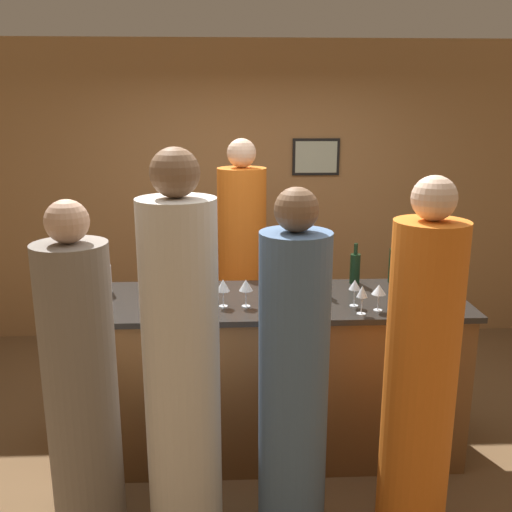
{
  "coord_description": "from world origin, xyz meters",
  "views": [
    {
      "loc": [
        -0.2,
        -3.37,
        2.19
      ],
      "look_at": [
        -0.05,
        0.1,
        1.29
      ],
      "focal_mm": 40.0,
      "sensor_mm": 36.0,
      "label": 1
    }
  ],
  "objects_px": {
    "wine_bottle_1": "(318,274)",
    "wine_bottle_0": "(394,265)",
    "guest_0": "(182,371)",
    "guest_3": "(81,392)",
    "guest_1": "(420,382)",
    "wine_bottle_2": "(355,268)",
    "bartender": "(242,275)",
    "guest_2": "(293,384)",
    "ice_bucket": "(100,279)"
  },
  "relations": [
    {
      "from": "guest_1",
      "to": "wine_bottle_2",
      "type": "xyz_separation_m",
      "value": [
        -0.09,
        1.15,
        0.26
      ]
    },
    {
      "from": "guest_3",
      "to": "wine_bottle_2",
      "type": "bearing_deg",
      "value": 34.15
    },
    {
      "from": "guest_3",
      "to": "wine_bottle_0",
      "type": "relative_size",
      "value": 5.78
    },
    {
      "from": "guest_3",
      "to": "wine_bottle_2",
      "type": "relative_size",
      "value": 6.46
    },
    {
      "from": "guest_0",
      "to": "guest_2",
      "type": "bearing_deg",
      "value": 1.94
    },
    {
      "from": "guest_0",
      "to": "wine_bottle_2",
      "type": "height_order",
      "value": "guest_0"
    },
    {
      "from": "guest_0",
      "to": "guest_3",
      "type": "distance_m",
      "value": 0.52
    },
    {
      "from": "wine_bottle_1",
      "to": "bartender",
      "type": "bearing_deg",
      "value": 119.77
    },
    {
      "from": "guest_1",
      "to": "ice_bucket",
      "type": "height_order",
      "value": "guest_1"
    },
    {
      "from": "bartender",
      "to": "guest_1",
      "type": "relative_size",
      "value": 1.04
    },
    {
      "from": "guest_2",
      "to": "wine_bottle_0",
      "type": "bearing_deg",
      "value": 54.1
    },
    {
      "from": "bartender",
      "to": "wine_bottle_0",
      "type": "relative_size",
      "value": 6.38
    },
    {
      "from": "wine_bottle_1",
      "to": "wine_bottle_2",
      "type": "distance_m",
      "value": 0.34
    },
    {
      "from": "guest_1",
      "to": "bartender",
      "type": "bearing_deg",
      "value": 115.24
    },
    {
      "from": "guest_1",
      "to": "ice_bucket",
      "type": "bearing_deg",
      "value": 150.09
    },
    {
      "from": "bartender",
      "to": "wine_bottle_0",
      "type": "height_order",
      "value": "bartender"
    },
    {
      "from": "wine_bottle_2",
      "to": "guest_1",
      "type": "bearing_deg",
      "value": -85.52
    },
    {
      "from": "wine_bottle_0",
      "to": "wine_bottle_2",
      "type": "xyz_separation_m",
      "value": [
        -0.27,
        -0.01,
        -0.02
      ]
    },
    {
      "from": "wine_bottle_0",
      "to": "wine_bottle_2",
      "type": "height_order",
      "value": "wine_bottle_0"
    },
    {
      "from": "bartender",
      "to": "wine_bottle_1",
      "type": "height_order",
      "value": "bartender"
    },
    {
      "from": "bartender",
      "to": "guest_0",
      "type": "relative_size",
      "value": 0.97
    },
    {
      "from": "guest_3",
      "to": "wine_bottle_1",
      "type": "relative_size",
      "value": 5.83
    },
    {
      "from": "guest_2",
      "to": "guest_1",
      "type": "bearing_deg",
      "value": -5.43
    },
    {
      "from": "guest_3",
      "to": "ice_bucket",
      "type": "distance_m",
      "value": 1.0
    },
    {
      "from": "guest_0",
      "to": "guest_3",
      "type": "xyz_separation_m",
      "value": [
        -0.5,
        0.03,
        -0.12
      ]
    },
    {
      "from": "guest_0",
      "to": "wine_bottle_0",
      "type": "distance_m",
      "value": 1.77
    },
    {
      "from": "guest_1",
      "to": "wine_bottle_2",
      "type": "distance_m",
      "value": 1.18
    },
    {
      "from": "guest_1",
      "to": "wine_bottle_1",
      "type": "xyz_separation_m",
      "value": [
        -0.37,
        0.96,
        0.27
      ]
    },
    {
      "from": "guest_1",
      "to": "ice_bucket",
      "type": "relative_size",
      "value": 10.73
    },
    {
      "from": "guest_1",
      "to": "wine_bottle_2",
      "type": "bearing_deg",
      "value": 94.48
    },
    {
      "from": "guest_1",
      "to": "wine_bottle_0",
      "type": "height_order",
      "value": "guest_1"
    },
    {
      "from": "wine_bottle_0",
      "to": "ice_bucket",
      "type": "height_order",
      "value": "wine_bottle_0"
    },
    {
      "from": "guest_0",
      "to": "wine_bottle_1",
      "type": "height_order",
      "value": "guest_0"
    },
    {
      "from": "guest_1",
      "to": "wine_bottle_0",
      "type": "relative_size",
      "value": 6.14
    },
    {
      "from": "guest_2",
      "to": "wine_bottle_1",
      "type": "height_order",
      "value": "guest_2"
    },
    {
      "from": "ice_bucket",
      "to": "bartender",
      "type": "bearing_deg",
      "value": 39.37
    },
    {
      "from": "guest_2",
      "to": "wine_bottle_0",
      "type": "height_order",
      "value": "guest_2"
    },
    {
      "from": "wine_bottle_0",
      "to": "wine_bottle_2",
      "type": "relative_size",
      "value": 1.12
    },
    {
      "from": "bartender",
      "to": "wine_bottle_1",
      "type": "distance_m",
      "value": 0.98
    },
    {
      "from": "guest_0",
      "to": "bartender",
      "type": "bearing_deg",
      "value": 79.3
    },
    {
      "from": "wine_bottle_1",
      "to": "wine_bottle_0",
      "type": "bearing_deg",
      "value": 20.25
    },
    {
      "from": "wine_bottle_0",
      "to": "ice_bucket",
      "type": "bearing_deg",
      "value": -175.85
    },
    {
      "from": "bartender",
      "to": "wine_bottle_2",
      "type": "bearing_deg",
      "value": 139.7
    },
    {
      "from": "guest_3",
      "to": "wine_bottle_2",
      "type": "xyz_separation_m",
      "value": [
        1.58,
        1.07,
        0.32
      ]
    },
    {
      "from": "guest_1",
      "to": "guest_2",
      "type": "relative_size",
      "value": 1.03
    },
    {
      "from": "guest_0",
      "to": "wine_bottle_1",
      "type": "xyz_separation_m",
      "value": [
        0.8,
        0.92,
        0.21
      ]
    },
    {
      "from": "guest_0",
      "to": "guest_3",
      "type": "bearing_deg",
      "value": 176.35
    },
    {
      "from": "guest_1",
      "to": "guest_0",
      "type": "bearing_deg",
      "value": 178.03
    },
    {
      "from": "guest_3",
      "to": "ice_bucket",
      "type": "height_order",
      "value": "guest_3"
    },
    {
      "from": "wine_bottle_2",
      "to": "ice_bucket",
      "type": "distance_m",
      "value": 1.69
    }
  ]
}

